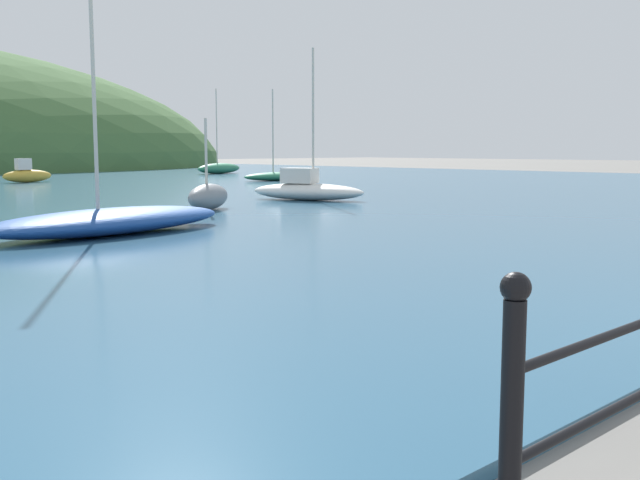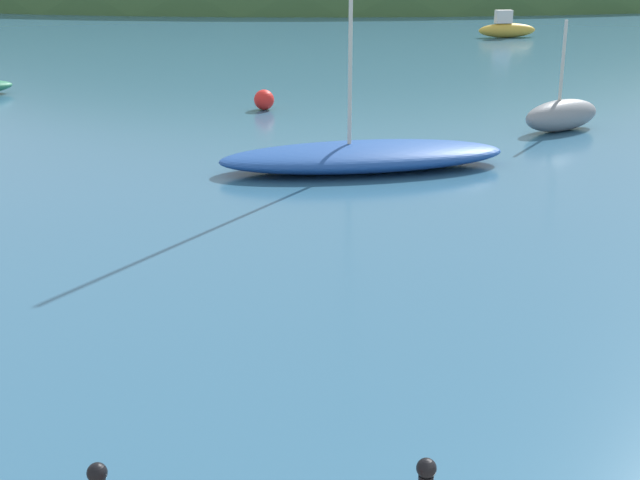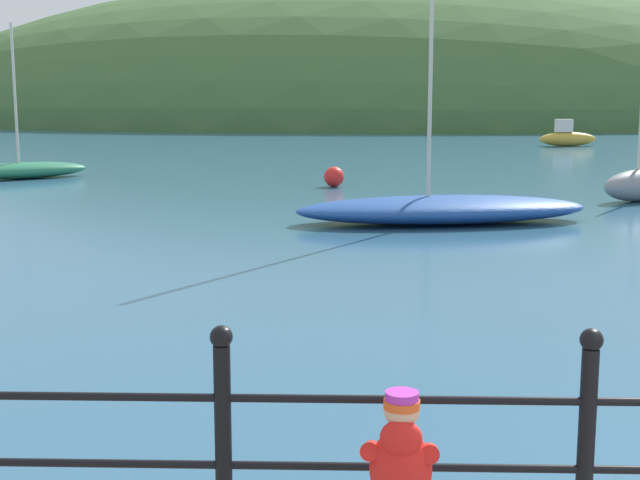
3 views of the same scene
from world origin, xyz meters
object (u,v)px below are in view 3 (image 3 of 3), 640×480
at_px(child_in_coat, 401,472).
at_px(boat_green_fishing, 640,185).
at_px(boat_nearest_quay, 567,137).
at_px(mooring_buoy, 334,177).
at_px(boat_twin_mast, 25,169).
at_px(boat_white_sailboat, 442,208).

relative_size(child_in_coat, boat_green_fishing, 0.43).
bearing_deg(boat_nearest_quay, mooring_buoy, -120.30).
xyz_separation_m(child_in_coat, mooring_buoy, (-0.56, 17.50, -0.26)).
distance_m(child_in_coat, boat_twin_mast, 21.21).
bearing_deg(boat_nearest_quay, boat_green_fishing, -99.21).
relative_size(boat_green_fishing, mooring_buoy, 4.79).
distance_m(boat_nearest_quay, boat_white_sailboat, 23.58).
xyz_separation_m(boat_white_sailboat, mooring_buoy, (-1.99, 5.92, -0.01)).
height_order(child_in_coat, mooring_buoy, child_in_coat).
relative_size(child_in_coat, boat_white_sailboat, 0.16).
bearing_deg(boat_white_sailboat, boat_green_fishing, 35.99).
relative_size(boat_nearest_quay, boat_white_sailboat, 0.41).
bearing_deg(mooring_buoy, child_in_coat, -88.16).
distance_m(boat_nearest_quay, mooring_buoy, 18.99).
height_order(boat_nearest_quay, boat_green_fishing, boat_green_fishing).
xyz_separation_m(child_in_coat, boat_green_fishing, (5.93, 14.85, -0.15)).
distance_m(boat_nearest_quay, boat_green_fishing, 19.30).
relative_size(boat_twin_mast, boat_green_fishing, 1.72).
height_order(boat_white_sailboat, boat_green_fishing, boat_white_sailboat).
bearing_deg(child_in_coat, boat_nearest_quay, 75.10).
relative_size(boat_nearest_quay, boat_green_fishing, 1.08).
distance_m(boat_white_sailboat, mooring_buoy, 6.25).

